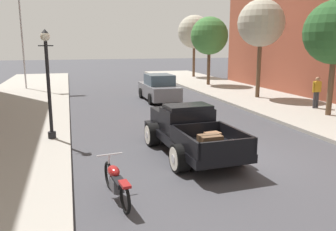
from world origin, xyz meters
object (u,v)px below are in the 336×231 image
motorcycle_parked (116,181)px  street_tree_second (261,24)px  street_tree_farthest (194,32)px  street_tree_third (209,36)px  flagpole (23,12)px  car_background_grey (159,88)px  pedestrian_sidewalk_right (317,90)px  hotrod_truck_black (188,130)px  street_tree_nearest (336,33)px  street_lamp_near (48,76)px

motorcycle_parked → street_tree_second: (10.60, 12.03, 4.26)m
motorcycle_parked → street_tree_farthest: (11.50, 26.27, 4.20)m
street_tree_third → flagpole: bearing=173.7°
car_background_grey → street_tree_third: street_tree_third is taller
pedestrian_sidewalk_right → street_tree_third: street_tree_third is taller
hotrod_truck_black → street_tree_farthest: bearing=69.5°
hotrod_truck_black → street_tree_nearest: street_tree_nearest is taller
street_lamp_near → hotrod_truck_black: bearing=-29.6°
hotrod_truck_black → street_tree_farthest: (8.75, 23.38, 3.88)m
car_background_grey → street_tree_second: (6.17, -1.27, 3.94)m
hotrod_truck_black → street_tree_nearest: bearing=21.2°
pedestrian_sidewalk_right → street_tree_second: 5.66m
street_tree_third → street_tree_farthest: size_ratio=0.89×
street_tree_nearest → street_tree_second: 5.98m
street_tree_nearest → flagpole: bearing=135.2°
motorcycle_parked → street_tree_nearest: size_ratio=0.40×
flagpole → street_tree_second: size_ratio=1.52×
hotrod_truck_black → motorcycle_parked: bearing=-133.4°
pedestrian_sidewalk_right → street_tree_nearest: bearing=-110.4°
street_tree_second → street_tree_third: 7.29m
motorcycle_parked → pedestrian_sidewalk_right: size_ratio=1.28×
street_lamp_near → street_tree_farthest: street_tree_farthest is taller
pedestrian_sidewalk_right → street_lamp_near: size_ratio=0.43×
car_background_grey → motorcycle_parked: bearing=-108.5°
car_background_grey → street_tree_farthest: 15.27m
street_lamp_near → pedestrian_sidewalk_right: bearing=10.4°
motorcycle_parked → pedestrian_sidewalk_right: pedestrian_sidewalk_right is taller
street_lamp_near → street_tree_nearest: (12.59, 0.74, 1.61)m
motorcycle_parked → flagpole: (-3.86, 20.83, 5.33)m
hotrod_truck_black → street_tree_nearest: 9.42m
hotrod_truck_black → street_tree_second: size_ratio=0.83×
motorcycle_parked → street_tree_nearest: street_tree_nearest is taller
hotrod_truck_black → street_lamp_near: (-4.35, 2.47, 1.63)m
hotrod_truck_black → street_tree_farthest: size_ratio=0.81×
hotrod_truck_black → motorcycle_parked: (-2.74, -2.89, -0.31)m
motorcycle_parked → street_lamp_near: size_ratio=0.55×
motorcycle_parked → street_tree_second: bearing=48.6°
motorcycle_parked → street_tree_nearest: 13.05m
street_tree_third → street_tree_farthest: 7.12m
street_tree_nearest → street_tree_farthest: size_ratio=0.87×
pedestrian_sidewalk_right → flagpole: size_ratio=0.18×
motorcycle_parked → pedestrian_sidewalk_right: bearing=33.9°
car_background_grey → street_tree_second: size_ratio=0.72×
pedestrian_sidewalk_right → street_lamp_near: bearing=-169.6°
street_tree_nearest → car_background_grey: bearing=132.3°
hotrod_truck_black → car_background_grey: size_ratio=1.16×
car_background_grey → pedestrian_sidewalk_right: bearing=-37.5°
flagpole → street_tree_nearest: (14.84, -14.73, -1.77)m
hotrod_truck_black → street_lamp_near: bearing=150.4°
flagpole → street_tree_second: bearing=-31.3°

